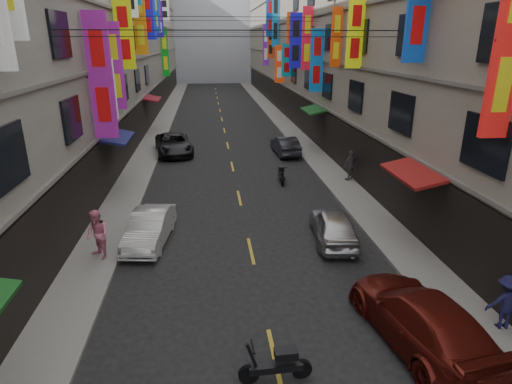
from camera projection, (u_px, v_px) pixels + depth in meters
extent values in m
cube|color=slate|center=(158.00, 131.00, 38.60)|extent=(2.00, 90.00, 0.12)
cube|color=slate|center=(289.00, 128.00, 39.88)|extent=(2.00, 90.00, 0.12)
cube|color=gray|center=(74.00, 18.00, 34.80)|extent=(10.00, 90.00, 19.00)
cube|color=black|center=(146.00, 115.00, 38.02)|extent=(0.12, 85.50, 3.00)
cube|color=#66635E|center=(144.00, 96.00, 37.45)|extent=(0.16, 90.00, 0.14)
cube|color=#66635E|center=(141.00, 58.00, 36.38)|extent=(0.16, 90.00, 0.14)
cube|color=#66635E|center=(137.00, 17.00, 35.31)|extent=(0.16, 90.00, 0.14)
cube|color=gray|center=(359.00, 20.00, 37.36)|extent=(10.00, 90.00, 19.00)
cube|color=black|center=(299.00, 113.00, 39.50)|extent=(0.12, 85.50, 3.00)
cube|color=#66635E|center=(300.00, 94.00, 38.93)|extent=(0.16, 90.00, 0.14)
cube|color=#66635E|center=(301.00, 57.00, 37.86)|extent=(0.16, 90.00, 0.14)
cube|color=#66635E|center=(302.00, 18.00, 36.78)|extent=(0.16, 90.00, 0.14)
cube|color=#A9AEBC|center=(212.00, 23.00, 82.39)|extent=(18.00, 8.00, 22.00)
cube|color=red|center=(509.00, 40.00, 11.28)|extent=(0.79, 0.18, 5.21)
cylinder|color=black|center=(511.00, 40.00, 11.29)|extent=(0.89, 0.08, 0.08)
cube|color=#80177B|center=(101.00, 77.00, 19.82)|extent=(1.09, 0.18, 5.74)
cylinder|color=black|center=(100.00, 77.00, 19.81)|extent=(1.19, 0.08, 0.08)
cube|color=silver|center=(108.00, 90.00, 21.83)|extent=(0.77, 0.18, 3.03)
cylinder|color=black|center=(107.00, 90.00, 21.82)|extent=(0.87, 0.08, 0.08)
cube|color=#E2F70D|center=(355.00, 32.00, 22.64)|extent=(0.87, 0.18, 3.68)
cylinder|color=black|center=(356.00, 32.00, 22.65)|extent=(0.97, 0.08, 0.08)
cube|color=#8C1988|center=(115.00, 67.00, 23.52)|extent=(0.88, 0.18, 4.64)
cylinder|color=black|center=(114.00, 67.00, 23.52)|extent=(0.98, 0.08, 0.08)
cube|color=#CA3B0B|center=(336.00, 37.00, 26.28)|extent=(0.65, 0.18, 3.51)
cylinder|color=black|center=(337.00, 37.00, 26.28)|extent=(0.75, 0.08, 0.08)
cube|color=#BDCF0A|center=(124.00, 33.00, 26.06)|extent=(1.08, 0.18, 4.21)
cylinder|color=black|center=(123.00, 33.00, 26.06)|extent=(1.18, 0.08, 0.08)
cube|color=#0E5AAD|center=(317.00, 61.00, 30.64)|extent=(0.92, 0.18, 4.37)
cylinder|color=black|center=(317.00, 61.00, 30.65)|extent=(1.02, 0.08, 0.08)
cube|color=red|center=(307.00, 39.00, 33.52)|extent=(0.79, 0.18, 4.73)
cylinder|color=black|center=(308.00, 39.00, 33.53)|extent=(0.89, 0.08, 0.08)
cube|color=#C8710B|center=(140.00, 19.00, 33.12)|extent=(0.93, 0.18, 5.28)
cylinder|color=black|center=(139.00, 19.00, 33.11)|extent=(1.03, 0.08, 0.08)
cube|color=#1411C7|center=(296.00, 41.00, 37.23)|extent=(1.02, 0.18, 4.60)
cylinder|color=black|center=(296.00, 41.00, 37.24)|extent=(1.12, 0.08, 0.08)
cube|color=#1411C7|center=(147.00, 14.00, 37.23)|extent=(1.05, 0.18, 4.25)
cylinder|color=black|center=(147.00, 14.00, 37.22)|extent=(1.15, 0.08, 0.08)
cube|color=#CE4A13|center=(291.00, 28.00, 39.26)|extent=(0.84, 0.18, 2.82)
cylinder|color=black|center=(292.00, 28.00, 39.26)|extent=(0.94, 0.08, 0.08)
cube|color=#0C7E94|center=(287.00, 60.00, 41.82)|extent=(0.96, 0.18, 3.17)
cylinder|color=black|center=(287.00, 60.00, 41.82)|extent=(1.06, 0.08, 0.08)
cube|color=blue|center=(151.00, 20.00, 40.81)|extent=(0.87, 0.18, 3.61)
cylinder|color=black|center=(151.00, 20.00, 40.80)|extent=(0.97, 0.08, 0.08)
cube|color=#1044BC|center=(155.00, 14.00, 42.94)|extent=(1.02, 0.18, 3.40)
cylinder|color=black|center=(154.00, 14.00, 42.93)|extent=(1.12, 0.08, 0.08)
cube|color=#FD3D0E|center=(280.00, 64.00, 45.67)|extent=(1.02, 0.18, 3.84)
cylinder|color=black|center=(280.00, 64.00, 45.68)|extent=(1.12, 0.08, 0.08)
cube|color=#0E68AE|center=(275.00, 18.00, 48.03)|extent=(0.75, 0.18, 6.14)
cylinder|color=black|center=(276.00, 18.00, 48.03)|extent=(0.85, 0.08, 0.08)
cube|color=#210FB6|center=(160.00, 19.00, 48.71)|extent=(0.77, 0.18, 3.89)
cylinder|color=black|center=(159.00, 19.00, 48.71)|extent=(0.87, 0.08, 0.08)
cube|color=#0D3699|center=(271.00, 16.00, 49.85)|extent=(1.15, 0.18, 4.43)
cylinder|color=black|center=(271.00, 16.00, 49.86)|extent=(1.25, 0.08, 0.08)
cube|color=red|center=(271.00, 42.00, 52.09)|extent=(0.78, 0.18, 3.70)
cylinder|color=black|center=(271.00, 42.00, 52.09)|extent=(0.88, 0.08, 0.08)
cube|color=#0C8418|center=(165.00, 53.00, 53.19)|extent=(0.90, 0.18, 5.66)
cylinder|color=black|center=(165.00, 53.00, 53.19)|extent=(1.00, 0.08, 0.08)
cube|color=white|center=(165.00, 9.00, 53.77)|extent=(1.09, 0.18, 2.79)
cylinder|color=black|center=(164.00, 9.00, 53.76)|extent=(1.19, 0.08, 0.08)
cube|color=#631B97|center=(266.00, 45.00, 56.39)|extent=(0.76, 0.18, 5.21)
cylinder|color=black|center=(266.00, 45.00, 56.39)|extent=(0.86, 0.08, 0.08)
cube|color=maroon|center=(413.00, 172.00, 16.45)|extent=(1.39, 3.20, 0.41)
cube|color=navy|center=(117.00, 137.00, 22.60)|extent=(1.39, 3.20, 0.41)
cube|color=#144B1B|center=(314.00, 110.00, 31.44)|extent=(1.39, 3.20, 0.41)
cube|color=maroon|center=(152.00, 98.00, 37.58)|extent=(1.39, 3.20, 0.41)
cylinder|color=black|center=(240.00, 30.00, 17.79)|extent=(14.00, 0.04, 0.04)
cylinder|color=black|center=(225.00, 17.00, 30.49)|extent=(14.00, 0.04, 0.04)
cylinder|color=black|center=(219.00, 32.00, 43.87)|extent=(14.00, 0.04, 0.04)
cube|color=gold|center=(274.00, 356.00, 11.17)|extent=(0.12, 2.20, 0.01)
cube|color=gold|center=(251.00, 251.00, 16.79)|extent=(0.12, 2.20, 0.01)
cube|color=gold|center=(239.00, 198.00, 22.40)|extent=(0.12, 2.20, 0.01)
cube|color=gold|center=(232.00, 166.00, 28.02)|extent=(0.12, 2.20, 0.01)
cube|color=gold|center=(228.00, 145.00, 33.64)|extent=(0.12, 2.20, 0.01)
cube|color=gold|center=(224.00, 130.00, 39.26)|extent=(0.12, 2.20, 0.01)
cube|color=gold|center=(222.00, 119.00, 44.88)|extent=(0.12, 2.20, 0.01)
cube|color=gold|center=(220.00, 110.00, 50.49)|extent=(0.12, 2.20, 0.01)
cube|color=gold|center=(218.00, 103.00, 56.11)|extent=(0.12, 2.20, 0.01)
cube|color=gold|center=(217.00, 98.00, 61.73)|extent=(0.12, 2.20, 0.01)
cube|color=gold|center=(216.00, 93.00, 67.35)|extent=(0.12, 2.20, 0.01)
cube|color=gold|center=(215.00, 89.00, 72.96)|extent=(0.12, 2.20, 0.01)
cylinder|color=black|center=(249.00, 374.00, 10.24)|extent=(0.50, 0.13, 0.50)
cylinder|color=black|center=(302.00, 369.00, 10.41)|extent=(0.50, 0.13, 0.50)
cube|color=black|center=(275.00, 367.00, 10.27)|extent=(1.31, 0.34, 0.18)
cube|color=black|center=(286.00, 354.00, 10.19)|extent=(0.56, 0.34, 0.22)
cylinder|color=black|center=(253.00, 359.00, 10.10)|extent=(0.36, 0.09, 0.88)
cylinder|color=black|center=(253.00, 347.00, 9.98)|extent=(0.07, 0.50, 0.06)
cylinder|color=black|center=(283.00, 182.00, 24.20)|extent=(0.15, 0.51, 0.50)
cylinder|color=black|center=(280.00, 175.00, 25.42)|extent=(0.15, 0.51, 0.50)
cube|color=black|center=(281.00, 176.00, 24.76)|extent=(0.37, 1.31, 0.18)
cube|color=black|center=(281.00, 169.00, 24.88)|extent=(0.35, 0.57, 0.22)
cylinder|color=black|center=(283.00, 174.00, 24.14)|extent=(0.10, 0.36, 0.88)
cylinder|color=black|center=(283.00, 168.00, 24.02)|extent=(0.50, 0.09, 0.06)
imported|color=silver|center=(150.00, 228.00, 17.26)|extent=(1.91, 4.14, 1.31)
imported|color=black|center=(174.00, 144.00, 30.91)|extent=(3.21, 5.53, 1.45)
imported|color=#601710|center=(421.00, 318.00, 11.47)|extent=(2.85, 5.45, 1.51)
imported|color=#BABABF|center=(334.00, 226.00, 17.40)|extent=(2.02, 4.12, 1.35)
imported|color=#282A31|center=(285.00, 145.00, 30.76)|extent=(1.65, 4.10, 1.32)
imported|color=pink|center=(97.00, 235.00, 15.71)|extent=(1.08, 1.09, 1.88)
imported|color=#17163C|center=(506.00, 302.00, 11.89)|extent=(1.09, 0.64, 1.62)
imported|color=#525254|center=(350.00, 165.00, 24.62)|extent=(1.19, 1.02, 1.77)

